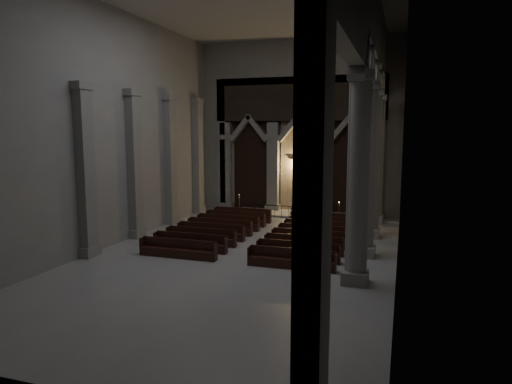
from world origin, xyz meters
TOP-DOWN VIEW (x-y plane):
  - room at (0.00, 0.00)m, footprint 24.00×24.10m
  - sanctuary_wall at (0.00, 11.54)m, footprint 14.00×0.77m
  - right_arcade at (5.50, 1.33)m, footprint 1.00×24.00m
  - left_pilasters at (-6.75, 3.50)m, footprint 0.60×13.00m
  - sanctuary_step at (0.00, 10.60)m, footprint 8.50×2.60m
  - altar at (0.92, 10.76)m, footprint 2.08×0.83m
  - altar_rail at (0.00, 8.96)m, footprint 4.75×0.09m
  - candle_stand_left at (-3.45, 8.95)m, footprint 0.26×0.26m
  - candle_stand_right at (3.29, 9.13)m, footprint 0.22×0.22m
  - pews at (-0.00, 3.03)m, footprint 9.24×9.30m
  - worshipper at (0.62, 7.47)m, footprint 0.46×0.39m

SIDE VIEW (x-z plane):
  - sanctuary_step at x=0.00m, z-range 0.00..0.15m
  - pews at x=0.00m, z-range -0.15..0.71m
  - candle_stand_right at x=3.29m, z-range -0.30..1.01m
  - candle_stand_left at x=-3.45m, z-range -0.35..1.19m
  - worshipper at x=0.62m, z-range 0.00..1.07m
  - altar_rail at x=0.00m, z-range 0.15..1.08m
  - altar at x=0.92m, z-range 0.15..1.21m
  - left_pilasters at x=-6.75m, z-range -0.10..7.92m
  - sanctuary_wall at x=0.00m, z-range 0.62..12.62m
  - room at x=0.00m, z-range 1.60..13.60m
  - right_arcade at x=5.50m, z-range 1.83..13.83m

